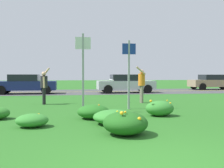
# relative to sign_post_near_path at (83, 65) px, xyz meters

# --- Properties ---
(ground_plane) EXTENTS (120.00, 120.00, 0.00)m
(ground_plane) POSITION_rel_sign_post_near_path_xyz_m (0.86, 3.25, -1.75)
(ground_plane) COLOR #26601E
(highway_strip) EXTENTS (120.00, 7.21, 0.01)m
(highway_strip) POSITION_rel_sign_post_near_path_xyz_m (0.86, 12.49, -1.75)
(highway_strip) COLOR #424244
(highway_strip) RESTS_ON ground
(highway_center_stripe) EXTENTS (120.00, 0.16, 0.00)m
(highway_center_stripe) POSITION_rel_sign_post_near_path_xyz_m (0.86, 12.49, -1.75)
(highway_center_stripe) COLOR yellow
(highway_center_stripe) RESTS_ON ground
(daylily_clump_near_camera) EXTENTS (1.03, 0.99, 0.47)m
(daylily_clump_near_camera) POSITION_rel_sign_post_near_path_xyz_m (0.25, -1.32, -1.53)
(daylily_clump_near_camera) COLOR #23661E
(daylily_clump_near_camera) RESTS_ON ground
(daylily_clump_mid_left) EXTENTS (1.22, 1.29, 0.42)m
(daylily_clump_mid_left) POSITION_rel_sign_post_near_path_xyz_m (0.76, -2.37, -1.55)
(daylily_clump_mid_left) COLOR #337F2D
(daylily_clump_mid_left) RESTS_ON ground
(daylily_clump_mid_center) EXTENTS (1.06, 1.12, 0.60)m
(daylily_clump_mid_center) POSITION_rel_sign_post_near_path_xyz_m (0.78, -3.73, -1.48)
(daylily_clump_mid_center) COLOR #1E5619
(daylily_clump_mid_center) RESTS_ON ground
(daylily_clump_front_left) EXTENTS (0.98, 0.81, 0.58)m
(daylily_clump_front_left) POSITION_rel_sign_post_near_path_xyz_m (2.55, -1.11, -1.49)
(daylily_clump_front_left) COLOR #337F2D
(daylily_clump_front_left) RESTS_ON ground
(daylily_clump_front_center) EXTENTS (0.87, 0.79, 0.36)m
(daylily_clump_front_center) POSITION_rel_sign_post_near_path_xyz_m (-1.51, -2.43, -1.57)
(daylily_clump_front_center) COLOR #337F2D
(daylily_clump_front_center) RESTS_ON ground
(sign_post_near_path) EXTENTS (0.56, 0.10, 2.92)m
(sign_post_near_path) POSITION_rel_sign_post_near_path_xyz_m (0.00, 0.00, 0.00)
(sign_post_near_path) COLOR #93969B
(sign_post_near_path) RESTS_ON ground
(sign_post_by_roadside) EXTENTS (0.56, 0.10, 2.82)m
(sign_post_by_roadside) POSITION_rel_sign_post_near_path_xyz_m (1.92, 0.87, -0.05)
(sign_post_by_roadside) COLOR #93969B
(sign_post_by_roadside) RESTS_ON ground
(person_thrower_dark_shirt) EXTENTS (0.44, 0.49, 1.77)m
(person_thrower_dark_shirt) POSITION_rel_sign_post_near_path_xyz_m (-1.68, 3.24, -0.81)
(person_thrower_dark_shirt) COLOR #232328
(person_thrower_dark_shirt) RESTS_ON ground
(person_catcher_orange_shirt) EXTENTS (0.51, 0.49, 1.85)m
(person_catcher_orange_shirt) POSITION_rel_sign_post_near_path_xyz_m (3.11, 3.19, -0.74)
(person_catcher_orange_shirt) COLOR orange
(person_catcher_orange_shirt) RESTS_ON ground
(frisbee_white) EXTENTS (0.27, 0.26, 0.13)m
(frisbee_white) POSITION_rel_sign_post_near_path_xyz_m (1.61, 3.40, -0.59)
(frisbee_white) COLOR white
(car_navy_center_left) EXTENTS (4.50, 2.00, 1.45)m
(car_navy_center_left) POSITION_rel_sign_post_near_path_xyz_m (-3.72, 10.87, -1.01)
(car_navy_center_left) COLOR navy
(car_navy_center_left) RESTS_ON ground
(car_silver_center_right) EXTENTS (4.50, 2.00, 1.45)m
(car_silver_center_right) POSITION_rel_sign_post_near_path_xyz_m (3.94, 10.87, -1.01)
(car_silver_center_right) COLOR #B7BABF
(car_silver_center_right) RESTS_ON ground
(car_tan_rightmost) EXTENTS (4.50, 2.00, 1.45)m
(car_tan_rightmost) POSITION_rel_sign_post_near_path_xyz_m (13.32, 14.12, -1.01)
(car_tan_rightmost) COLOR #937F60
(car_tan_rightmost) RESTS_ON ground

